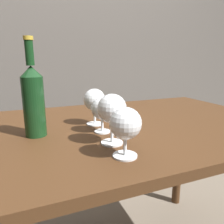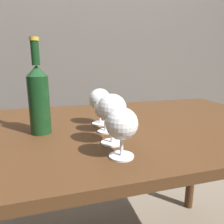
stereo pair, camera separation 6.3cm
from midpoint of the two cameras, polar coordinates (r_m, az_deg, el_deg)
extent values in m
cube|color=#59544F|center=(1.96, -14.25, 21.53)|extent=(5.00, 0.08, 2.60)
cube|color=#472B16|center=(0.86, -1.04, -4.12)|extent=(1.38, 0.82, 0.03)
cylinder|color=#472B16|center=(1.59, 16.34, -11.02)|extent=(0.06, 0.06, 0.74)
cylinder|color=white|center=(0.57, 0.29, -11.61)|extent=(0.07, 0.07, 0.00)
cylinder|color=white|center=(0.56, 0.29, -8.65)|extent=(0.01, 0.01, 0.06)
sphere|color=white|center=(0.54, 0.30, -3.09)|extent=(0.08, 0.08, 0.08)
ellipsoid|color=gold|center=(0.54, 0.30, -3.50)|extent=(0.07, 0.07, 0.03)
cylinder|color=white|center=(0.66, -2.76, -8.20)|extent=(0.07, 0.07, 0.00)
cylinder|color=white|center=(0.65, -2.80, -4.85)|extent=(0.01, 0.01, 0.08)
sphere|color=white|center=(0.63, -2.87, 0.92)|extent=(0.09, 0.09, 0.09)
ellipsoid|color=#470A16|center=(0.63, -2.87, 0.87)|extent=(0.08, 0.08, 0.04)
cylinder|color=white|center=(0.76, -4.96, -5.22)|extent=(0.06, 0.06, 0.00)
cylinder|color=white|center=(0.75, -5.01, -3.00)|extent=(0.01, 0.01, 0.06)
sphere|color=white|center=(0.74, -5.10, 0.96)|extent=(0.08, 0.08, 0.08)
ellipsoid|color=beige|center=(0.74, -5.09, 0.73)|extent=(0.07, 0.07, 0.03)
cylinder|color=white|center=(0.85, -6.70, -3.17)|extent=(0.06, 0.06, 0.00)
cylinder|color=white|center=(0.84, -6.77, -0.83)|extent=(0.01, 0.01, 0.07)
sphere|color=white|center=(0.83, -6.89, 3.27)|extent=(0.08, 0.08, 0.08)
ellipsoid|color=pink|center=(0.83, -6.89, 3.37)|extent=(0.07, 0.07, 0.04)
cylinder|color=#143819|center=(0.76, -22.32, 1.22)|extent=(0.07, 0.07, 0.20)
cone|color=#143819|center=(0.74, -23.13, 9.97)|extent=(0.07, 0.07, 0.03)
cylinder|color=#143819|center=(0.74, -23.54, 14.24)|extent=(0.03, 0.03, 0.08)
cylinder|color=gold|center=(0.74, -23.88, 17.61)|extent=(0.03, 0.03, 0.01)
camera|label=1|loc=(0.03, -92.86, -0.70)|focal=34.32mm
camera|label=2|loc=(0.03, 87.14, 0.70)|focal=34.32mm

